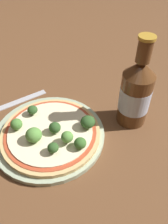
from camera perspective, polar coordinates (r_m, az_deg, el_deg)
ground_plane at (r=0.52m, az=-8.93°, el=-6.21°), size 3.00×3.00×0.00m
plate at (r=0.52m, az=-9.33°, el=-5.88°), size 0.26×0.26×0.01m
pizza at (r=0.50m, az=-8.99°, el=-5.49°), size 0.22×0.22×0.01m
broccoli_floret_0 at (r=0.46m, az=-4.42°, el=-6.53°), size 0.03×0.03×0.03m
broccoli_floret_1 at (r=0.45m, az=-1.00°, el=-8.15°), size 0.03×0.03×0.02m
broccoli_floret_2 at (r=0.49m, az=1.01°, el=-2.60°), size 0.03×0.03×0.03m
broccoli_floret_3 at (r=0.47m, az=-13.00°, el=-5.87°), size 0.03×0.03×0.03m
broccoli_floret_4 at (r=0.48m, az=-7.63°, el=-4.06°), size 0.03×0.03×0.03m
broccoli_floret_5 at (r=0.53m, az=-13.54°, el=0.41°), size 0.02×0.02×0.02m
broccoli_floret_6 at (r=0.51m, az=-17.25°, el=-3.05°), size 0.03×0.03×0.03m
broccoli_floret_7 at (r=0.45m, az=-8.08°, el=-9.23°), size 0.02×0.02×0.02m
beer_bottle at (r=0.51m, az=13.32°, el=4.81°), size 0.07×0.07×0.22m
fork at (r=0.62m, az=-17.64°, el=2.30°), size 0.04×0.17×0.00m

